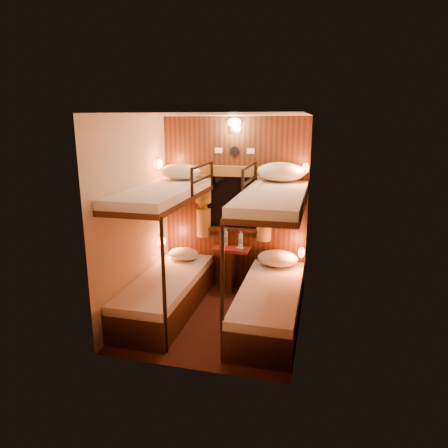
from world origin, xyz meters
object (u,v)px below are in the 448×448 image
(bottle_left, at_px, (225,238))
(bottle_right, at_px, (241,240))
(bunk_left, at_px, (166,269))
(table, at_px, (231,263))
(bunk_right, at_px, (270,279))

(bottle_left, height_order, bottle_right, bottle_left)
(bunk_left, distance_m, bottle_left, 1.02)
(bottle_right, bearing_deg, bottle_left, 178.71)
(bunk_left, height_order, table, bunk_left)
(table, distance_m, bottle_right, 0.35)
(table, bearing_deg, bottle_left, 151.04)
(bunk_right, distance_m, bottle_left, 1.13)
(bunk_left, bearing_deg, bunk_right, 0.00)
(bunk_left, relative_size, bottle_right, 8.66)
(bunk_left, bearing_deg, table, 50.33)
(bottle_left, bearing_deg, bunk_right, -48.30)
(bunk_left, height_order, bunk_right, same)
(bunk_left, relative_size, table, 2.90)
(bottle_right, bearing_deg, bunk_right, -57.61)
(bunk_right, xyz_separation_m, table, (-0.65, 0.78, -0.14))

